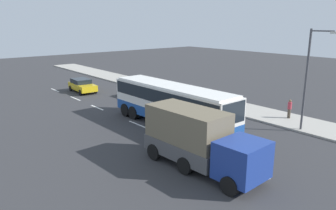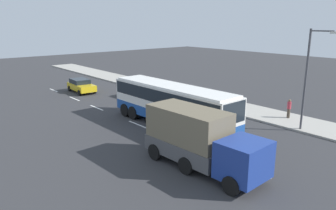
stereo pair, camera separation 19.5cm
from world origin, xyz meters
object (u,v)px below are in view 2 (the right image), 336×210
(coach_bus, at_px, (172,101))
(street_lamp, at_px, (309,73))
(cargo_truck, at_px, (199,139))
(car_white_minivan, at_px, (139,91))
(car_yellow_taxi, at_px, (81,85))
(pedestrian_near_curb, at_px, (289,107))

(coach_bus, bearing_deg, street_lamp, 41.67)
(cargo_truck, relative_size, car_white_minivan, 1.56)
(car_white_minivan, xyz_separation_m, street_lamp, (16.86, 3.00, 3.62))
(coach_bus, distance_m, street_lamp, 10.17)
(coach_bus, relative_size, car_white_minivan, 2.51)
(coach_bus, bearing_deg, car_white_minivan, 158.36)
(cargo_truck, height_order, street_lamp, street_lamp)
(car_white_minivan, distance_m, street_lamp, 17.51)
(car_yellow_taxi, distance_m, pedestrian_near_curb, 23.02)
(street_lamp, bearing_deg, pedestrian_near_curb, 139.74)
(car_yellow_taxi, bearing_deg, cargo_truck, -6.39)
(cargo_truck, distance_m, car_yellow_taxi, 23.40)
(street_lamp, bearing_deg, car_yellow_taxi, -164.95)
(pedestrian_near_curb, bearing_deg, cargo_truck, -156.00)
(cargo_truck, distance_m, car_white_minivan, 17.77)
(cargo_truck, bearing_deg, coach_bus, 148.23)
(cargo_truck, height_order, car_yellow_taxi, cargo_truck)
(coach_bus, xyz_separation_m, pedestrian_near_curb, (5.00, 8.63, -0.98))
(coach_bus, height_order, street_lamp, street_lamp)
(cargo_truck, xyz_separation_m, street_lamp, (0.73, 10.38, 2.68))
(coach_bus, bearing_deg, car_yellow_taxi, 178.39)
(car_white_minivan, xyz_separation_m, car_yellow_taxi, (-6.91, -3.39, 0.04))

